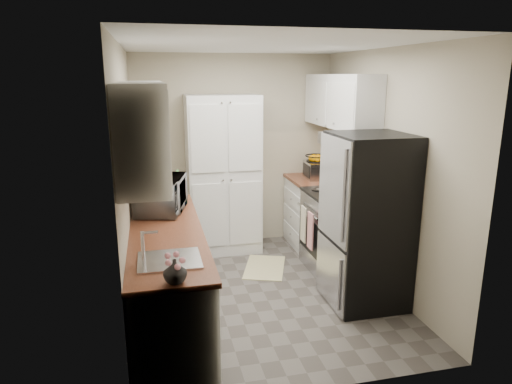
# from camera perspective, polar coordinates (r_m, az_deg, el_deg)

# --- Properties ---
(ground) EXTENTS (3.20, 3.20, 0.00)m
(ground) POSITION_cam_1_polar(r_m,az_deg,el_deg) (4.95, 0.91, -12.36)
(ground) COLOR #56514C
(ground) RESTS_ON ground
(room_shell) EXTENTS (2.64, 3.24, 2.52)m
(room_shell) POSITION_cam_1_polar(r_m,az_deg,el_deg) (4.45, 0.80, 6.62)
(room_shell) COLOR #BFB59A
(room_shell) RESTS_ON ground
(pantry_cabinet) EXTENTS (0.90, 0.55, 2.00)m
(pantry_cabinet) POSITION_cam_1_polar(r_m,az_deg,el_deg) (5.80, -4.10, 2.13)
(pantry_cabinet) COLOR silver
(pantry_cabinet) RESTS_ON ground
(base_cabinet_left) EXTENTS (0.60, 2.30, 0.88)m
(base_cabinet_left) POSITION_cam_1_polar(r_m,az_deg,el_deg) (4.25, -10.91, -10.74)
(base_cabinet_left) COLOR silver
(base_cabinet_left) RESTS_ON ground
(countertop_left) EXTENTS (0.63, 2.33, 0.04)m
(countertop_left) POSITION_cam_1_polar(r_m,az_deg,el_deg) (4.08, -11.21, -4.88)
(countertop_left) COLOR brown
(countertop_left) RESTS_ON base_cabinet_left
(base_cabinet_right) EXTENTS (0.60, 0.80, 0.88)m
(base_cabinet_right) POSITION_cam_1_polar(r_m,az_deg,el_deg) (6.12, 7.26, -2.72)
(base_cabinet_right) COLOR silver
(base_cabinet_right) RESTS_ON ground
(countertop_right) EXTENTS (0.63, 0.83, 0.04)m
(countertop_right) POSITION_cam_1_polar(r_m,az_deg,el_deg) (6.00, 7.40, 1.48)
(countertop_right) COLOR brown
(countertop_right) RESTS_ON base_cabinet_right
(electric_range) EXTENTS (0.71, 0.78, 1.13)m
(electric_range) POSITION_cam_1_polar(r_m,az_deg,el_deg) (5.40, 10.04, -4.75)
(electric_range) COLOR #B7B7BC
(electric_range) RESTS_ON ground
(refrigerator) EXTENTS (0.70, 0.72, 1.70)m
(refrigerator) POSITION_cam_1_polar(r_m,az_deg,el_deg) (4.58, 13.73, -3.53)
(refrigerator) COLOR #B7B7BC
(refrigerator) RESTS_ON ground
(microwave) EXTENTS (0.55, 0.70, 0.34)m
(microwave) POSITION_cam_1_polar(r_m,az_deg,el_deg) (4.57, -11.76, -0.34)
(microwave) COLOR silver
(microwave) RESTS_ON countertop_left
(wine_bottle) EXTENTS (0.07, 0.07, 0.29)m
(wine_bottle) POSITION_cam_1_polar(r_m,az_deg,el_deg) (4.94, -13.17, 0.40)
(wine_bottle) COLOR black
(wine_bottle) RESTS_ON countertop_left
(flower_vase) EXTENTS (0.19, 0.19, 0.16)m
(flower_vase) POSITION_cam_1_polar(r_m,az_deg,el_deg) (3.03, -10.10, -9.73)
(flower_vase) COLOR white
(flower_vase) RESTS_ON countertop_left
(cutting_board) EXTENTS (0.07, 0.25, 0.31)m
(cutting_board) POSITION_cam_1_polar(r_m,az_deg,el_deg) (4.94, -9.64, 0.71)
(cutting_board) COLOR #469443
(cutting_board) RESTS_ON countertop_left
(toaster_oven) EXTENTS (0.32, 0.39, 0.22)m
(toaster_oven) POSITION_cam_1_polar(r_m,az_deg,el_deg) (6.01, 7.68, 2.74)
(toaster_oven) COLOR #A6A7AA
(toaster_oven) RESTS_ON countertop_right
(fruit_basket) EXTENTS (0.39, 0.39, 0.12)m
(fruit_basket) POSITION_cam_1_polar(r_m,az_deg,el_deg) (6.00, 7.60, 4.40)
(fruit_basket) COLOR #FA9900
(fruit_basket) RESTS_ON toaster_oven
(kitchen_mat) EXTENTS (0.66, 0.83, 0.01)m
(kitchen_mat) POSITION_cam_1_polar(r_m,az_deg,el_deg) (5.51, 1.10, -9.40)
(kitchen_mat) COLOR beige
(kitchen_mat) RESTS_ON ground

